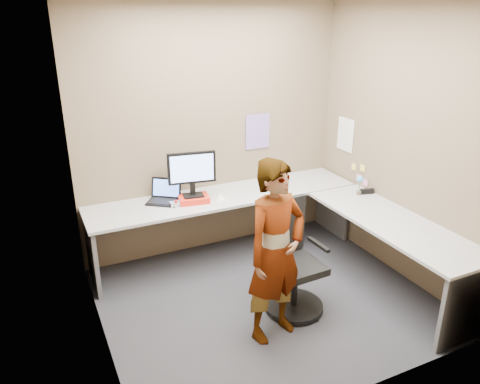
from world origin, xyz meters
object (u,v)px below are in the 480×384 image
desk (287,220)px  person (276,252)px  office_chair (292,267)px  monitor (192,170)px

desk → person: person is taller
office_chair → monitor: bearing=111.9°
monitor → person: size_ratio=0.32×
desk → office_chair: 0.66m
person → monitor: bearing=84.4°
monitor → office_chair: (0.52, -1.15, -0.65)m
monitor → office_chair: monitor is taller
desk → person: 1.05m
monitor → desk: bearing=-26.4°
office_chair → person: size_ratio=0.65×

